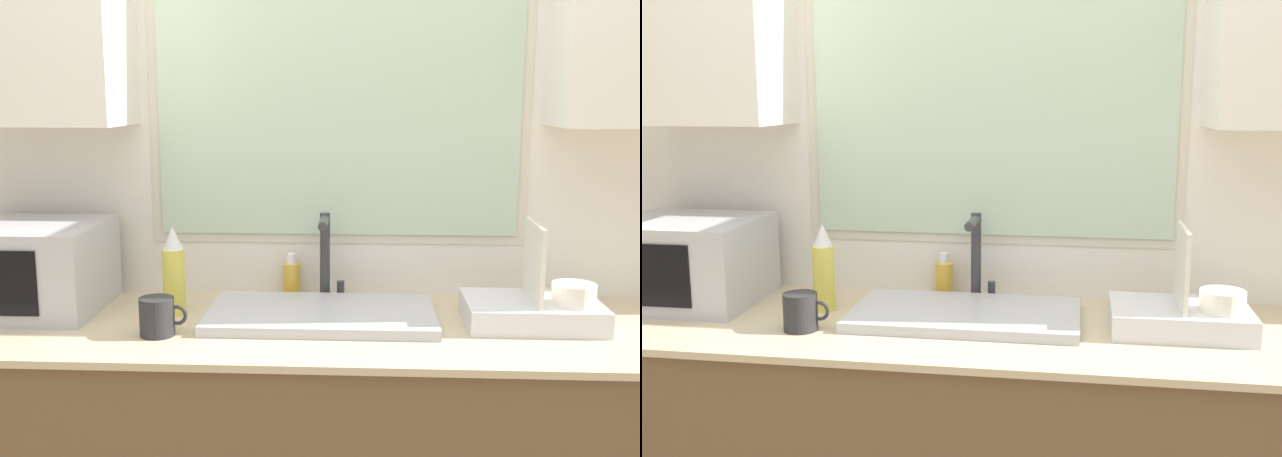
% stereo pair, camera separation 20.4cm
% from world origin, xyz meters
% --- Properties ---
extents(wall_back, '(6.00, 0.38, 2.60)m').
position_xyz_m(wall_back, '(0.00, 0.66, 1.40)').
color(wall_back, silver).
rests_on(wall_back, ground_plane).
extents(sink_basin, '(0.65, 0.37, 0.03)m').
position_xyz_m(sink_basin, '(-0.04, 0.37, 0.90)').
color(sink_basin, '#B2B2B7').
rests_on(sink_basin, countertop).
extents(faucet, '(0.08, 0.17, 0.28)m').
position_xyz_m(faucet, '(-0.03, 0.56, 1.05)').
color(faucet, '#333338').
rests_on(faucet, countertop).
extents(microwave, '(0.43, 0.40, 0.26)m').
position_xyz_m(microwave, '(-0.92, 0.42, 1.02)').
color(microwave, '#B2B2B7').
rests_on(microwave, countertop).
extents(dish_rack, '(0.37, 0.27, 0.29)m').
position_xyz_m(dish_rack, '(0.57, 0.35, 0.94)').
color(dish_rack, silver).
rests_on(dish_rack, countertop).
extents(spray_bottle, '(0.07, 0.07, 0.26)m').
position_xyz_m(spray_bottle, '(-0.47, 0.40, 1.01)').
color(spray_bottle, '#D8CC4C').
rests_on(spray_bottle, countertop).
extents(soap_bottle, '(0.06, 0.06, 0.14)m').
position_xyz_m(soap_bottle, '(-0.15, 0.62, 0.94)').
color(soap_bottle, gold).
rests_on(soap_bottle, countertop).
extents(mug_near_sink, '(0.13, 0.09, 0.10)m').
position_xyz_m(mug_near_sink, '(-0.47, 0.20, 0.94)').
color(mug_near_sink, '#262628').
rests_on(mug_near_sink, countertop).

